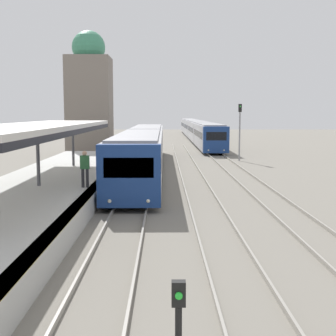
% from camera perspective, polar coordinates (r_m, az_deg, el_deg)
% --- Properties ---
extents(platform_canopy, '(4.00, 21.01, 2.85)m').
position_cam_1_polar(platform_canopy, '(22.31, -15.57, 4.86)').
color(platform_canopy, beige).
rests_on(platform_canopy, station_platform).
extents(person_on_platform, '(0.40, 0.22, 1.66)m').
position_cam_1_polar(person_on_platform, '(21.46, -10.10, 0.16)').
color(person_on_platform, '#2D2D33').
rests_on(person_on_platform, station_platform).
extents(train_near, '(2.72, 30.72, 3.06)m').
position_cam_1_polar(train_near, '(34.85, -2.94, 2.52)').
color(train_near, navy).
rests_on(train_near, ground_plane).
extents(train_far, '(2.62, 58.62, 3.03)m').
position_cam_1_polar(train_far, '(75.81, 3.44, 4.77)').
color(train_far, navy).
rests_on(train_far, ground_plane).
extents(signal_post_near, '(0.20, 0.21, 1.91)m').
position_cam_1_polar(signal_post_near, '(7.01, 1.29, -19.23)').
color(signal_post_near, black).
rests_on(signal_post_near, ground_plane).
extents(signal_mast_far, '(0.28, 0.29, 5.04)m').
position_cam_1_polar(signal_mast_far, '(41.96, 8.74, 5.17)').
color(signal_mast_far, gray).
rests_on(signal_mast_far, ground_plane).
extents(distant_domed_building, '(4.32, 4.32, 12.40)m').
position_cam_1_polar(distant_domed_building, '(48.35, -9.54, 8.57)').
color(distant_domed_building, slate).
rests_on(distant_domed_building, ground_plane).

